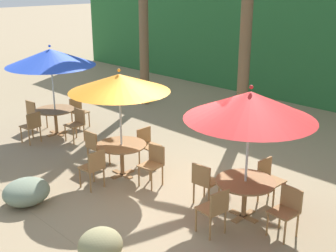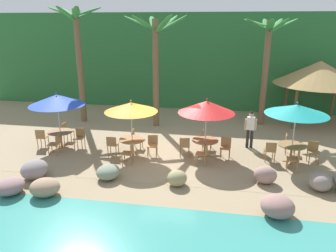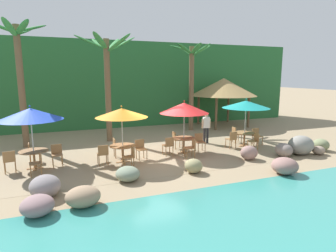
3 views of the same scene
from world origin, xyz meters
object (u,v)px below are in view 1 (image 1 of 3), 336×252
at_px(chair_orange_inland, 147,143).
at_px(chair_blue_inland, 78,110).
at_px(umbrella_blue, 50,57).
at_px(dining_table_blue, 55,113).
at_px(chair_orange_seaward, 153,162).
at_px(dining_table_red, 245,187).
at_px(chair_red_inland, 268,177).
at_px(chair_red_right, 215,208).
at_px(dining_table_orange, 122,150).
at_px(chair_orange_right, 94,166).
at_px(chair_red_left, 204,181).
at_px(chair_blue_seaward, 77,122).
at_px(chair_orange_left, 95,145).
at_px(chair_blue_left, 35,112).
at_px(chair_red_seaward, 287,208).
at_px(chair_blue_right, 32,125).
at_px(umbrella_orange, 119,83).
at_px(umbrella_red, 250,105).

bearing_deg(chair_orange_inland, chair_blue_inland, 173.53).
relative_size(umbrella_blue, chair_blue_inland, 2.92).
bearing_deg(dining_table_blue, chair_orange_seaward, -2.90).
relative_size(dining_table_red, chair_red_inland, 1.26).
bearing_deg(chair_red_right, dining_table_red, 89.66).
height_order(dining_table_orange, chair_orange_right, chair_orange_right).
xyz_separation_m(chair_orange_inland, chair_orange_right, (0.23, -1.69, 0.00)).
bearing_deg(chair_red_left, dining_table_blue, 178.65).
height_order(chair_blue_seaward, chair_red_left, same).
bearing_deg(chair_orange_left, chair_red_right, -4.47).
xyz_separation_m(umbrella_blue, chair_blue_seaward, (0.84, 0.15, -1.68)).
height_order(dining_table_blue, chair_orange_seaward, chair_orange_seaward).
height_order(chair_blue_seaward, chair_blue_left, same).
xyz_separation_m(chair_orange_right, chair_red_right, (2.90, 0.43, 0.00)).
bearing_deg(dining_table_blue, chair_orange_inland, 7.60).
relative_size(chair_blue_seaward, dining_table_orange, 0.79).
bearing_deg(chair_red_seaward, chair_red_left, -173.49).
bearing_deg(chair_blue_left, chair_blue_right, -31.77).
xyz_separation_m(dining_table_orange, chair_red_inland, (2.98, 1.29, -0.10)).
bearing_deg(chair_red_left, chair_red_inland, 52.28).
relative_size(dining_table_blue, dining_table_red, 1.00).
relative_size(chair_blue_seaward, umbrella_orange, 0.36).
height_order(umbrella_blue, umbrella_orange, umbrella_blue).
xyz_separation_m(chair_orange_right, chair_red_inland, (2.85, 2.13, 0.00)).
xyz_separation_m(chair_orange_inland, dining_table_red, (3.13, -0.41, 0.10)).
distance_m(umbrella_orange, chair_orange_seaward, 1.83).
height_order(dining_table_red, chair_red_right, chair_red_right).
bearing_deg(umbrella_red, chair_blue_right, -172.16).
relative_size(dining_table_orange, chair_red_left, 1.26).
bearing_deg(chair_red_right, chair_orange_seaward, 164.56).
bearing_deg(chair_orange_left, dining_table_orange, 7.92).
bearing_deg(chair_orange_seaward, chair_red_inland, 27.26).
bearing_deg(umbrella_red, chair_red_right, -90.34).
height_order(chair_blue_right, umbrella_red, umbrella_red).
bearing_deg(chair_blue_right, chair_blue_seaward, 56.52).
bearing_deg(umbrella_blue, chair_blue_seaward, 9.90).
height_order(chair_blue_right, chair_red_inland, same).
xyz_separation_m(chair_blue_left, umbrella_red, (7.32, 0.23, 1.65)).
bearing_deg(chair_orange_seaward, dining_table_orange, -167.58).
bearing_deg(umbrella_orange, chair_orange_inland, 96.82).
distance_m(umbrella_red, chair_red_left, 1.86).
bearing_deg(chair_blue_inland, dining_table_orange, -19.11).
bearing_deg(dining_table_orange, chair_red_right, -7.92).
height_order(umbrella_orange, chair_red_seaward, umbrella_orange).
distance_m(chair_blue_seaward, chair_orange_left, 1.89).
distance_m(chair_orange_right, umbrella_red, 3.58).
bearing_deg(chair_red_right, chair_orange_left, 175.53).
relative_size(chair_blue_seaward, chair_orange_seaward, 1.00).
bearing_deg(dining_table_orange, chair_blue_left, 177.28).
relative_size(umbrella_orange, chair_red_inland, 2.80).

